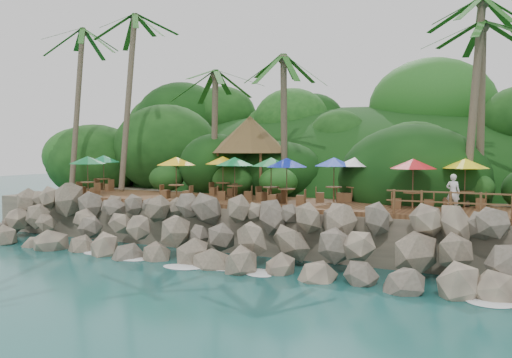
% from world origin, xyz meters
% --- Properties ---
extents(ground, '(140.00, 140.00, 0.00)m').
position_xyz_m(ground, '(0.00, 0.00, 0.00)').
color(ground, '#19514F').
rests_on(ground, ground).
extents(land_base, '(32.00, 25.20, 2.10)m').
position_xyz_m(land_base, '(0.00, 16.00, 1.05)').
color(land_base, gray).
rests_on(land_base, ground).
extents(jungle_hill, '(44.80, 28.00, 15.40)m').
position_xyz_m(jungle_hill, '(0.00, 23.50, 0.00)').
color(jungle_hill, '#143811').
rests_on(jungle_hill, ground).
extents(seawall, '(29.00, 4.00, 2.30)m').
position_xyz_m(seawall, '(0.00, 2.00, 1.15)').
color(seawall, gray).
rests_on(seawall, ground).
extents(terrace, '(26.00, 5.00, 0.20)m').
position_xyz_m(terrace, '(0.00, 6.00, 2.20)').
color(terrace, brown).
rests_on(terrace, land_base).
extents(jungle_foliage, '(44.00, 16.00, 12.00)m').
position_xyz_m(jungle_foliage, '(0.00, 15.00, 0.00)').
color(jungle_foliage, '#143811').
rests_on(jungle_foliage, ground).
extents(foam_line, '(25.20, 0.80, 0.06)m').
position_xyz_m(foam_line, '(0.00, 0.30, 0.03)').
color(foam_line, white).
rests_on(foam_line, ground).
extents(palms, '(31.17, 7.03, 12.54)m').
position_xyz_m(palms, '(-1.45, 8.78, 11.50)').
color(palms, brown).
rests_on(palms, ground).
extents(palapa, '(4.73, 4.73, 4.60)m').
position_xyz_m(palapa, '(-2.33, 9.83, 5.79)').
color(palapa, brown).
rests_on(palapa, ground).
extents(dining_clusters, '(23.52, 5.25, 2.23)m').
position_xyz_m(dining_clusters, '(0.00, 6.18, 4.15)').
color(dining_clusters, brown).
rests_on(dining_clusters, terrace).
extents(railing, '(6.10, 0.10, 1.00)m').
position_xyz_m(railing, '(10.30, 3.65, 2.91)').
color(railing, brown).
rests_on(railing, terrace).
extents(waiter, '(0.63, 0.46, 1.60)m').
position_xyz_m(waiter, '(9.62, 5.62, 3.10)').
color(waiter, white).
rests_on(waiter, terrace).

